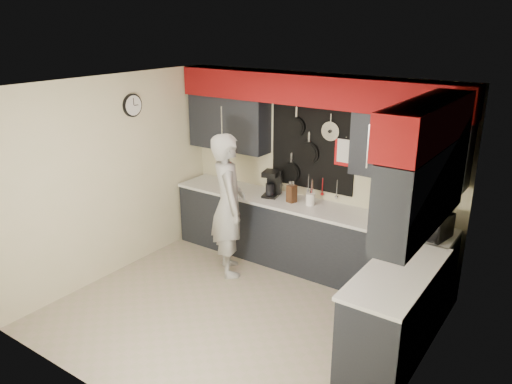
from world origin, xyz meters
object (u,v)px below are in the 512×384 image
Objects in this scene: microwave at (426,223)px; person at (228,205)px; utensil_crock at (310,199)px; coffee_maker at (272,183)px; knife_block at (292,194)px.

person reaches higher than microwave.
microwave is 3.31× the size of utensil_crock.
microwave is 1.41× the size of coffee_maker.
microwave is at bearing -17.68° from coffee_maker.
knife_block is at bearing -170.21° from microwave.
microwave reaches higher than knife_block.
knife_block is at bearing -24.12° from coffee_maker.
microwave reaches higher than utensil_crock.
utensil_crock is at bearing -172.37° from microwave.
person reaches higher than utensil_crock.
microwave is at bearing -3.86° from utensil_crock.
utensil_crock is 1.08m from person.
microwave is 2.18× the size of knife_block.
utensil_crock is (0.26, 0.05, -0.04)m from knife_block.
utensil_crock is 0.43× the size of coffee_maker.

